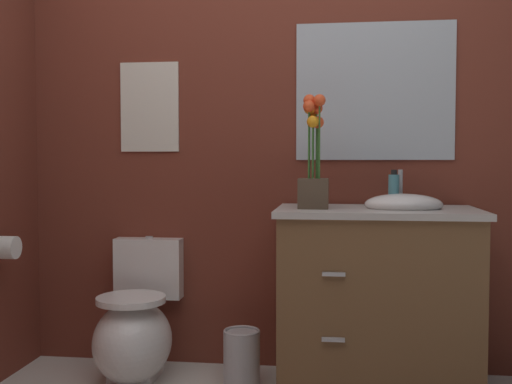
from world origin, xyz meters
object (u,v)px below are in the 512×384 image
soap_bottle (394,190)px  trash_bin (242,357)px  toilet (136,330)px  vanity_cabinet (377,298)px  toilet_paper_roll (6,247)px  flower_vase (313,164)px  wall_mirror (375,91)px  wall_poster (150,107)px

soap_bottle → trash_bin: bearing=-172.3°
toilet → trash_bin: 0.55m
vanity_cabinet → toilet_paper_roll: vanity_cabinet is taller
toilet → toilet_paper_roll: (-0.58, -0.20, 0.44)m
flower_vase → wall_mirror: size_ratio=0.67×
vanity_cabinet → trash_bin: bearing=179.4°
trash_bin → wall_mirror: wall_mirror is taller
soap_bottle → toilet_paper_roll: size_ratio=1.64×
trash_bin → wall_poster: wall_poster is taller
toilet → wall_mirror: size_ratio=0.86×
wall_mirror → toilet_paper_roll: (-1.76, -0.46, -0.77)m
soap_bottle → vanity_cabinet: bearing=-127.7°
flower_vase → trash_bin: flower_vase is taller
soap_bottle → wall_poster: (-1.27, 0.19, 0.43)m
flower_vase → trash_bin: bearing=172.9°
flower_vase → soap_bottle: (0.38, 0.14, -0.12)m
toilet → wall_poster: 1.17m
toilet → flower_vase: bearing=-4.0°
soap_bottle → trash_bin: size_ratio=0.66×
flower_vase → wall_mirror: 0.58m
wall_poster → toilet_paper_roll: bearing=-141.1°
toilet → wall_poster: bearing=90.0°
wall_poster → flower_vase: bearing=-20.4°
wall_poster → soap_bottle: bearing=-8.4°
trash_bin → wall_poster: (-0.54, 0.29, 1.25)m
toilet → flower_vase: size_ratio=1.30×
wall_poster → toilet_paper_roll: (-0.58, -0.46, -0.70)m
toilet → trash_bin: size_ratio=2.54×
wall_poster → toilet_paper_roll: size_ratio=4.33×
soap_bottle → flower_vase: bearing=-159.7°
soap_bottle → toilet_paper_roll: bearing=-171.5°
vanity_cabinet → wall_poster: bearing=166.1°
vanity_cabinet → trash_bin: vanity_cabinet is taller
flower_vase → trash_bin: 1.00m
vanity_cabinet → wall_mirror: size_ratio=1.32×
vanity_cabinet → trash_bin: 0.72m
trash_bin → wall_poster: bearing=152.1°
trash_bin → soap_bottle: bearing=7.7°
wall_mirror → trash_bin: bearing=-156.0°
flower_vase → soap_bottle: bearing=20.3°
wall_poster → toilet_paper_roll: wall_poster is taller
soap_bottle → wall_mirror: 0.54m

